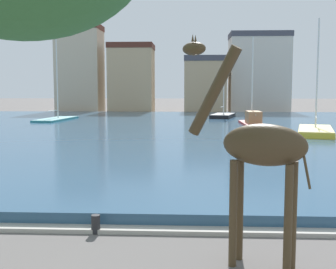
# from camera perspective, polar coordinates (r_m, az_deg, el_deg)

# --- Properties ---
(harbor_water) EXTENTS (77.09, 51.34, 0.43)m
(harbor_water) POSITION_cam_1_polar(r_m,az_deg,el_deg) (37.77, -1.90, 0.51)
(harbor_water) COLOR #2D5170
(harbor_water) RESTS_ON ground
(quay_edge_coping) EXTENTS (77.09, 0.50, 0.12)m
(quay_edge_coping) POSITION_cam_1_polar(r_m,az_deg,el_deg) (12.56, -12.08, -11.78)
(quay_edge_coping) COLOR #ADA89E
(quay_edge_coping) RESTS_ON ground
(giraffe_statue) EXTENTS (2.76, 1.62, 5.06)m
(giraffe_statue) POSITION_cam_1_polar(r_m,az_deg,el_deg) (9.59, 11.39, -1.84)
(giraffe_statue) COLOR #42331E
(giraffe_statue) RESTS_ON ground
(sailboat_red) EXTENTS (1.82, 8.17, 8.50)m
(sailboat_red) POSITION_cam_1_polar(r_m,az_deg,el_deg) (41.89, 10.71, 1.43)
(sailboat_red) COLOR red
(sailboat_red) RESTS_ON ground
(sailboat_teal) EXTENTS (3.10, 8.53, 8.94)m
(sailboat_teal) POSITION_cam_1_polar(r_m,az_deg,el_deg) (49.33, -13.86, 1.79)
(sailboat_teal) COLOR teal
(sailboat_teal) RESTS_ON ground
(sailboat_yellow) EXTENTS (4.14, 8.10, 8.96)m
(sailboat_yellow) POSITION_cam_1_polar(r_m,az_deg,el_deg) (35.42, 18.40, 0.23)
(sailboat_yellow) COLOR gold
(sailboat_yellow) RESTS_ON ground
(sailboat_black) EXTENTS (3.43, 6.10, 7.00)m
(sailboat_black) POSITION_cam_1_polar(r_m,az_deg,el_deg) (51.83, 7.17, 2.23)
(sailboat_black) COLOR black
(sailboat_black) RESTS_ON ground
(mooring_bollard) EXTENTS (0.24, 0.24, 0.50)m
(mooring_bollard) POSITION_cam_1_polar(r_m,az_deg,el_deg) (12.22, -9.28, -11.31)
(mooring_bollard) COLOR #232326
(mooring_bollard) RESTS_ON ground
(townhouse_corner_house) EXTENTS (6.59, 5.75, 13.21)m
(townhouse_corner_house) POSITION_cam_1_polar(r_m,az_deg,el_deg) (69.00, -11.24, 8.24)
(townhouse_corner_house) COLOR #C6B293
(townhouse_corner_house) RESTS_ON ground
(townhouse_end_terrace) EXTENTS (6.56, 6.15, 10.30)m
(townhouse_end_terrace) POSITION_cam_1_polar(r_m,az_deg,el_deg) (66.87, -4.68, 7.16)
(townhouse_end_terrace) COLOR tan
(townhouse_end_terrace) RESTS_ON ground
(townhouse_wide_warehouse) EXTENTS (6.16, 6.88, 8.43)m
(townhouse_wide_warehouse) POSITION_cam_1_polar(r_m,az_deg,el_deg) (66.66, 4.76, 6.36)
(townhouse_wide_warehouse) COLOR tan
(townhouse_wide_warehouse) RESTS_ON ground
(townhouse_tall_gabled) EXTENTS (8.93, 6.01, 12.01)m
(townhouse_tall_gabled) POSITION_cam_1_polar(r_m,az_deg,el_deg) (68.92, 11.58, 7.74)
(townhouse_tall_gabled) COLOR beige
(townhouse_tall_gabled) RESTS_ON ground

